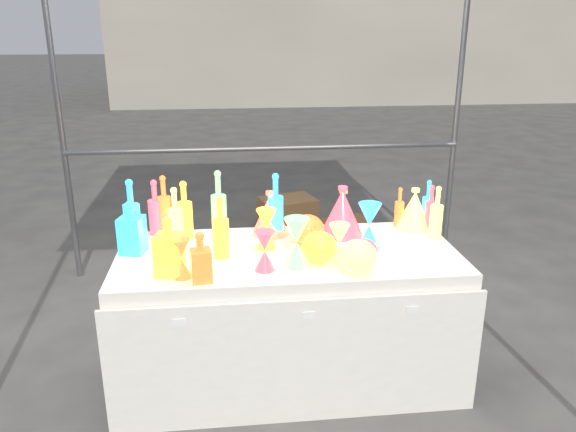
{
  "coord_description": "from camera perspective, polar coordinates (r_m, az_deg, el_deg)",
  "views": [
    {
      "loc": [
        -0.31,
        -2.74,
        1.88
      ],
      "look_at": [
        0.0,
        0.0,
        0.95
      ],
      "focal_mm": 35.0,
      "sensor_mm": 36.0,
      "label": 1
    }
  ],
  "objects": [
    {
      "name": "ground",
      "position": [
        3.34,
        0.0,
        -15.62
      ],
      "size": [
        80.0,
        80.0,
        0.0
      ],
      "primitive_type": "plane",
      "color": "slate",
      "rests_on": "ground"
    },
    {
      "name": "display_table",
      "position": [
        3.14,
        0.02,
        -10.07
      ],
      "size": [
        1.84,
        0.83,
        0.75
      ],
      "color": "white",
      "rests_on": "ground"
    },
    {
      "name": "cardboard_box_closed",
      "position": [
        5.3,
        -0.03,
        -0.05
      ],
      "size": [
        0.57,
        0.48,
        0.36
      ],
      "primitive_type": "cube",
      "rotation": [
        0.0,
        0.0,
        0.28
      ],
      "color": "#9A6F45",
      "rests_on": "ground"
    },
    {
      "name": "cardboard_box_flat",
      "position": [
        5.48,
        5.24,
        -1.15
      ],
      "size": [
        0.8,
        0.67,
        0.06
      ],
      "primitive_type": "cube",
      "rotation": [
        0.0,
        0.0,
        0.29
      ],
      "color": "#9A6F45",
      "rests_on": "ground"
    },
    {
      "name": "bottle_0",
      "position": [
        3.17,
        -10.46,
        0.63
      ],
      "size": [
        0.11,
        0.11,
        0.33
      ],
      "primitive_type": null,
      "rotation": [
        0.0,
        0.0,
        0.27
      ],
      "color": "red",
      "rests_on": "display_table"
    },
    {
      "name": "bottle_1",
      "position": [
        3.1,
        -15.59,
        0.24
      ],
      "size": [
        0.11,
        0.11,
        0.38
      ],
      "primitive_type": null,
      "rotation": [
        0.0,
        0.0,
        0.3
      ],
      "color": "#18882D",
      "rests_on": "display_table"
    },
    {
      "name": "bottle_2",
      "position": [
        3.26,
        -12.44,
        1.1
      ],
      "size": [
        0.09,
        0.09,
        0.35
      ],
      "primitive_type": null,
      "rotation": [
        0.0,
        0.0,
        0.22
      ],
      "color": "orange",
      "rests_on": "display_table"
    },
    {
      "name": "bottle_3",
      "position": [
        3.27,
        -13.32,
        0.87
      ],
      "size": [
        0.09,
        0.09,
        0.32
      ],
      "primitive_type": null,
      "rotation": [
        0.0,
        0.0,
        0.02
      ],
      "color": "#1B1EA0",
      "rests_on": "display_table"
    },
    {
      "name": "bottle_4",
      "position": [
        3.06,
        -11.37,
        -0.11
      ],
      "size": [
        0.08,
        0.08,
        0.33
      ],
      "primitive_type": null,
      "rotation": [
        0.0,
        0.0,
        0.05
      ],
      "color": "#146B81",
      "rests_on": "display_table"
    },
    {
      "name": "bottle_5",
      "position": [
        3.13,
        -7.05,
        1.14
      ],
      "size": [
        0.11,
        0.11,
        0.39
      ],
      "primitive_type": null,
      "rotation": [
        0.0,
        0.0,
        -0.3
      ],
      "color": "#A92197",
      "rests_on": "display_table"
    },
    {
      "name": "bottle_6",
      "position": [
        2.88,
        -6.86,
        -1.14
      ],
      "size": [
        0.1,
        0.1,
        0.33
      ],
      "primitive_type": null,
      "rotation": [
        0.0,
        0.0,
        0.16
      ],
      "color": "red",
      "rests_on": "display_table"
    },
    {
      "name": "bottle_7",
      "position": [
        3.14,
        -1.26,
        1.12
      ],
      "size": [
        0.12,
        0.12,
        0.37
      ],
      "primitive_type": null,
      "rotation": [
        0.0,
        0.0,
        0.43
      ],
      "color": "#18882D",
      "rests_on": "display_table"
    },
    {
      "name": "decanter_0",
      "position": [
        2.72,
        -12.02,
        -3.01
      ],
      "size": [
        0.15,
        0.15,
        0.29
      ],
      "primitive_type": null,
      "rotation": [
        0.0,
        0.0,
        -0.23
      ],
      "color": "red",
      "rests_on": "display_table"
    },
    {
      "name": "decanter_1",
      "position": [
        2.64,
        -8.87,
        -4.11
      ],
      "size": [
        0.11,
        0.11,
        0.25
      ],
      "primitive_type": null,
      "rotation": [
        0.0,
        0.0,
        0.14
      ],
      "color": "orange",
      "rests_on": "display_table"
    },
    {
      "name": "decanter_2",
      "position": [
        3.03,
        -15.61,
        -1.08
      ],
      "size": [
        0.15,
        0.15,
        0.29
      ],
      "primitive_type": null,
      "rotation": [
        0.0,
        0.0,
        -0.24
      ],
      "color": "#18882D",
      "rests_on": "display_table"
    },
    {
      "name": "hourglass_0",
      "position": [
        2.7,
        -10.79,
        -4.25
      ],
      "size": [
        0.11,
        0.11,
        0.19
      ],
      "primitive_type": null,
      "rotation": [
        0.0,
        0.0,
        0.13
      ],
      "color": "orange",
      "rests_on": "display_table"
    },
    {
      "name": "hourglass_1",
      "position": [
        2.73,
        -2.39,
        -3.56
      ],
      "size": [
        0.11,
        0.11,
        0.2
      ],
      "primitive_type": null,
      "rotation": [
        0.0,
        0.0,
        0.09
      ],
      "color": "#1B1EA0",
      "rests_on": "display_table"
    },
    {
      "name": "hourglass_2",
      "position": [
        2.82,
        5.21,
        -2.82
      ],
      "size": [
        0.13,
        0.13,
        0.21
      ],
      "primitive_type": null,
      "rotation": [
        0.0,
        0.0,
        0.29
      ],
      "color": "#146B81",
      "rests_on": "display_table"
    },
    {
      "name": "hourglass_3",
      "position": [
        2.76,
        0.88,
        -2.72
      ],
      "size": [
        0.13,
        0.13,
        0.25
      ],
      "primitive_type": null,
      "rotation": [
        0.0,
        0.0,
        -0.04
      ],
      "color": "#A92197",
      "rests_on": "display_table"
    },
    {
      "name": "hourglass_4",
      "position": [
        3.0,
        -2.2,
        -1.32
      ],
      "size": [
        0.14,
        0.14,
        0.22
      ],
      "primitive_type": null,
      "rotation": [
        0.0,
        0.0,
        0.36
      ],
      "color": "red",
      "rests_on": "display_table"
    },
    {
      "name": "hourglass_5",
      "position": [
        3.03,
        8.24,
        -0.97
      ],
      "size": [
        0.13,
        0.13,
        0.25
      ],
      "primitive_type": null,
      "rotation": [
        0.0,
        0.0,
        -0.06
      ],
      "color": "#18882D",
      "rests_on": "display_table"
    },
    {
      "name": "globe_0",
      "position": [
        2.83,
        3.19,
        -3.36
      ],
      "size": [
        0.21,
        0.21,
        0.14
      ],
      "primitive_type": null,
      "rotation": [
        0.0,
        0.0,
        0.22
      ],
      "color": "red",
      "rests_on": "display_table"
    },
    {
      "name": "globe_1",
      "position": [
        2.73,
        7.12,
        -4.32
      ],
      "size": [
        0.23,
        0.23,
        0.15
      ],
      "primitive_type": null,
      "rotation": [
        0.0,
        0.0,
        -0.27
      ],
      "color": "#146B81",
      "rests_on": "display_table"
    },
    {
      "name": "globe_2",
      "position": [
        3.07,
        2.0,
        -1.54
      ],
      "size": [
        0.24,
        0.24,
        0.15
      ],
      "primitive_type": null,
      "rotation": [
        0.0,
        0.0,
        -0.37
      ],
      "color": "orange",
      "rests_on": "display_table"
    },
    {
      "name": "globe_3",
      "position": [
        2.84,
        7.67,
        -3.72
      ],
      "size": [
        0.18,
        0.18,
        0.12
      ],
      "primitive_type": null,
      "rotation": [
        0.0,
        0.0,
        -0.31
      ],
      "color": "#1B1EA0",
      "rests_on": "display_table"
    },
    {
      "name": "lampshade_0",
      "position": [
        3.19,
        -1.82,
        0.32
      ],
      "size": [
        0.22,
        0.22,
        0.26
      ],
      "primitive_type": null,
      "rotation": [
        0.0,
        0.0,
        -0.04
      ],
      "color": "yellow",
      "rests_on": "display_table"
    },
    {
      "name": "lampshade_1",
      "position": [
        3.25,
        5.6,
        0.55
      ],
      "size": [
        0.26,
        0.26,
        0.25
      ],
      "primitive_type": null,
      "rotation": [
        0.0,
        0.0,
        0.3
      ],
      "color": "yellow",
      "rests_on": "display_table"
    },
    {
      "name": "lampshade_2",
      "position": [
        3.19,
        5.52,
        0.53
      ],
      "size": [
        0.32,
        0.32,
        0.29
      ],
      "primitive_type": null,
      "rotation": [
        0.0,
        0.0,
        -0.39
      ],
      "color": "#1B1EA0",
      "rests_on": "display_table"
    },
    {
      "name": "lampshade_3",
      "position": [
        3.37,
        12.71,
        0.74
      ],
      "size": [
        0.23,
        0.23,
        0.24
      ],
      "primitive_type": null,
      "rotation": [
        0.0,
        0.0,
        0.11
      ],
      "color": "#146B81",
      "rests_on": "display_table"
    },
    {
      "name": "bottle_8",
      "position": [
        3.39,
        14.0,
        1.2
      ],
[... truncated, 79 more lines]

